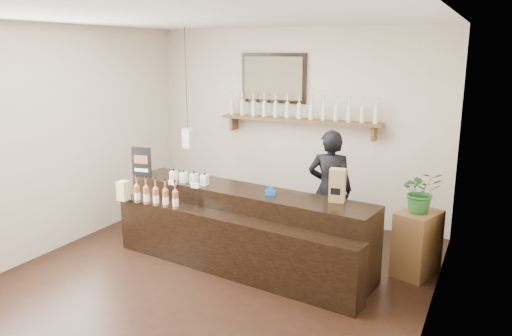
{
  "coord_description": "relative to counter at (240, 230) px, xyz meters",
  "views": [
    {
      "loc": [
        2.68,
        -4.3,
        2.47
      ],
      "look_at": [
        0.23,
        0.7,
        1.16
      ],
      "focal_mm": 35.0,
      "sensor_mm": 36.0,
      "label": 1
    }
  ],
  "objects": [
    {
      "name": "shopkeeper",
      "position": [
        0.77,
        0.97,
        0.45
      ],
      "size": [
        0.69,
        0.52,
        1.73
      ],
      "primitive_type": "imported",
      "rotation": [
        0.0,
        0.0,
        3.33
      ],
      "color": "black",
      "rests_on": "ground"
    },
    {
      "name": "back_wall_decor",
      "position": [
        -0.23,
        1.79,
        1.34
      ],
      "size": [
        2.66,
        0.96,
        1.69
      ],
      "color": "brown",
      "rests_on": "ground"
    },
    {
      "name": "ground",
      "position": [
        -0.08,
        -0.58,
        -0.42
      ],
      "size": [
        5.0,
        5.0,
        0.0
      ],
      "primitive_type": "plane",
      "color": "black",
      "rests_on": "ground"
    },
    {
      "name": "tape_dispenser",
      "position": [
        0.37,
        0.02,
        0.51
      ],
      "size": [
        0.12,
        0.06,
        0.1
      ],
      "color": "#1954B0",
      "rests_on": "counter"
    },
    {
      "name": "room_shell",
      "position": [
        -0.08,
        -0.58,
        1.29
      ],
      "size": [
        5.0,
        5.0,
        5.0
      ],
      "color": "beige",
      "rests_on": "ground"
    },
    {
      "name": "counter",
      "position": [
        0.0,
        0.0,
        0.0
      ],
      "size": [
        3.22,
        1.25,
        1.04
      ],
      "color": "black",
      "rests_on": "ground"
    },
    {
      "name": "side_cabinet",
      "position": [
        1.92,
        0.6,
        -0.05
      ],
      "size": [
        0.52,
        0.6,
        0.74
      ],
      "color": "brown",
      "rests_on": "ground"
    },
    {
      "name": "promo_sign",
      "position": [
        -1.49,
        0.09,
        0.66
      ],
      "size": [
        0.27,
        0.06,
        0.38
      ],
      "color": "black",
      "rests_on": "counter"
    },
    {
      "name": "potted_plant",
      "position": [
        1.92,
        0.6,
        0.56
      ],
      "size": [
        0.54,
        0.51,
        0.47
      ],
      "primitive_type": "imported",
      "rotation": [
        0.0,
        0.0,
        0.42
      ],
      "color": "#276228",
      "rests_on": "side_cabinet"
    },
    {
      "name": "paper_bag",
      "position": [
        1.12,
        0.11,
        0.65
      ],
      "size": [
        0.18,
        0.14,
        0.36
      ],
      "color": "olive",
      "rests_on": "counter"
    }
  ]
}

